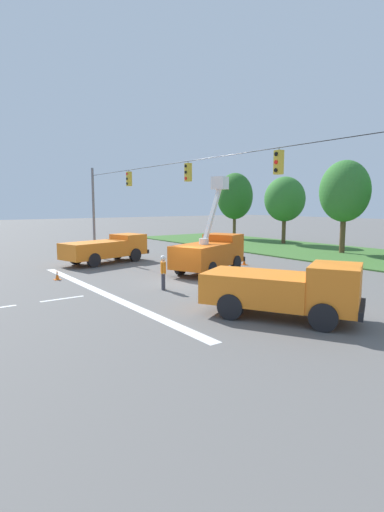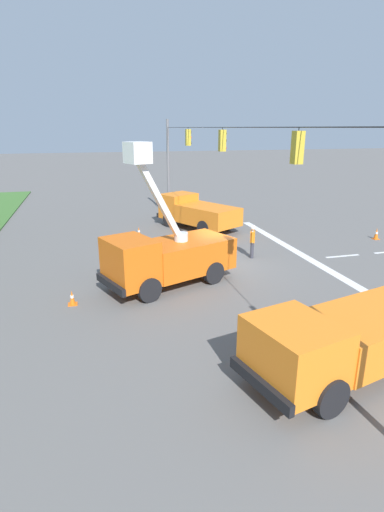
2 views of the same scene
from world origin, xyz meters
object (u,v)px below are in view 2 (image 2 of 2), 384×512
Objects in this scene: utility_truck_support_near at (350,337)px; traffic_cone_mid_left at (72,298)px; traffic_cone_foreground_right at (139,232)px; traffic_cone_mid_right at (376,234)px; road_worker at (253,239)px; utility_truck_bucket_lift at (166,255)px; utility_truck_support_far at (196,212)px.

traffic_cone_mid_left is at bearing 48.70° from utility_truck_support_near.
traffic_cone_foreground_right is 14.76m from traffic_cone_mid_right.
road_worker is 3.02× the size of traffic_cone_mid_left.
utility_truck_bucket_lift reaches higher than traffic_cone_mid_left.
traffic_cone_mid_left is 0.83× the size of traffic_cone_mid_right.
traffic_cone_mid_right is at bearing -41.31° from utility_truck_support_near.
road_worker reaches higher than traffic_cone_foreground_right.
traffic_cone_mid_right reaches higher than traffic_cone_foreground_right.
utility_truck_support_far reaches higher than traffic_cone_foreground_right.
utility_truck_support_far is 9.82× the size of traffic_cone_foreground_right.
traffic_cone_mid_right is (1.45, -8.88, -0.65)m from road_worker.
utility_truck_bucket_lift is 9.65× the size of traffic_cone_foreground_right.
utility_truck_support_near is 16.58m from traffic_cone_foreground_right.
utility_truck_support_far is 10.82× the size of traffic_cone_mid_left.
utility_truck_support_near reaches higher than road_worker.
utility_truck_support_near is 10.50m from road_worker.
traffic_cone_foreground_right is at bearing 107.36° from utility_truck_support_far.
utility_truck_bucket_lift reaches higher than utility_truck_support_far.
traffic_cone_mid_left is 18.71m from traffic_cone_mid_right.
utility_truck_support_far reaches higher than traffic_cone_mid_left.
utility_truck_support_near reaches higher than traffic_cone_mid_right.
utility_truck_support_far is (9.70, -3.98, -0.24)m from utility_truck_bucket_lift.
traffic_cone_foreground_right is at bearing 0.82° from utility_truck_bucket_lift.
traffic_cone_mid_right is (11.85, -10.41, -0.76)m from utility_truck_support_near.
traffic_cone_foreground_right is (-1.28, 4.10, -0.83)m from utility_truck_support_far.
utility_truck_support_near is at bearing 138.69° from traffic_cone_mid_right.
traffic_cone_mid_right is (-4.29, -14.13, 0.04)m from traffic_cone_foreground_right.
traffic_cone_mid_left is at bearing 105.16° from utility_truck_bucket_lift.
traffic_cone_mid_left is (-1.08, 3.97, -1.11)m from utility_truck_bucket_lift.
utility_truck_support_far is at bearing -36.45° from traffic_cone_mid_left.
utility_truck_bucket_lift is 0.98× the size of utility_truck_support_far.
road_worker is (2.66, -5.13, -0.38)m from utility_truck_bucket_lift.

